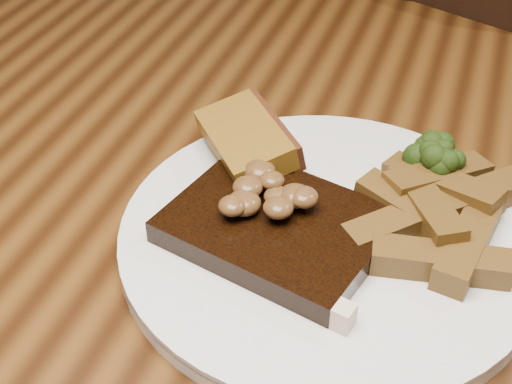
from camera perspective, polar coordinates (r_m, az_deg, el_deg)
dining_table at (r=0.63m, az=-0.67°, el=-8.20°), size 1.60×0.90×0.75m
chair_far at (r=1.19m, az=11.33°, el=5.94°), size 0.55×0.55×0.89m
plate at (r=0.54m, az=5.65°, el=-3.70°), size 0.37×0.37×0.01m
steak at (r=0.52m, az=1.66°, el=-2.90°), size 0.17×0.15×0.02m
steak_bone at (r=0.49m, az=-0.21°, el=-6.92°), size 0.15×0.05×0.02m
mushroom_pile at (r=0.51m, az=1.54°, el=0.03°), size 0.07×0.07×0.03m
garlic_bread at (r=0.59m, az=-0.89°, el=2.74°), size 0.10×0.11×0.02m
potato_wedges at (r=0.54m, az=14.66°, el=-2.80°), size 0.12×0.12×0.02m
broccoli_cluster at (r=0.58m, az=12.16°, el=2.04°), size 0.06×0.06×0.04m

